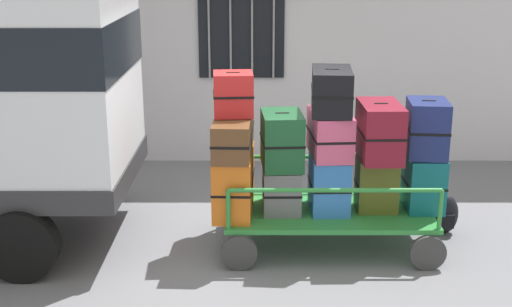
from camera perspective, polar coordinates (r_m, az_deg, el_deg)
The scene contains 16 objects.
ground_plane at distance 7.47m, azimuth 1.11°, elevation -7.02°, with size 40.00×40.00×0.00m, color slate.
luggage_cart at distance 7.21m, azimuth 6.09°, elevation -5.07°, with size 2.19×1.26×0.41m.
cart_railing at distance 7.07m, azimuth 6.19°, elevation -2.00°, with size 2.09×1.13×0.42m.
suitcase_left_bottom at distance 7.01m, azimuth -1.80°, elevation -2.35°, with size 0.43×0.95×0.62m.
suitcase_left_middle at distance 6.89m, azimuth -1.83°, elevation 1.66°, with size 0.42×1.06×0.38m.
suitcase_left_top at distance 6.81m, azimuth -1.86°, elevation 5.00°, with size 0.42×0.41×0.44m.
suitcase_midleft_bottom at distance 7.07m, azimuth 2.20°, elevation -2.88°, with size 0.40×0.60×0.46m.
suitcase_midleft_middle at distance 6.91m, azimuth 2.25°, elevation 1.14°, with size 0.45×0.61×0.57m.
suitcase_center_bottom at distance 7.06m, azimuth 6.20°, elevation -2.53°, with size 0.41×0.56×0.57m.
suitcase_center_middle at distance 6.97m, azimuth 6.27°, elevation 1.64°, with size 0.44×0.75×0.46m.
suitcase_center_top at distance 6.85m, azimuth 6.41°, elevation 5.23°, with size 0.45×0.73×0.44m.
suitcase_midright_bottom at distance 7.13m, azimuth 10.12°, elevation -2.53°, with size 0.42×0.36×0.56m.
suitcase_midright_middle at distance 6.96m, azimuth 10.37°, elevation 1.85°, with size 0.42×0.71×0.57m.
suitcase_right_bottom at distance 7.26m, azimuth 13.90°, elevation -2.38°, with size 0.39×0.51×0.57m.
suitcase_right_middle at distance 7.12m, azimuth 14.18°, elevation 2.06°, with size 0.45×0.56×0.58m.
backpack at distance 7.77m, azimuth 15.67°, elevation -4.95°, with size 0.27×0.22×0.44m.
Camera 1 is at (-0.14, -6.82, 3.03)m, focal length 47.77 mm.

